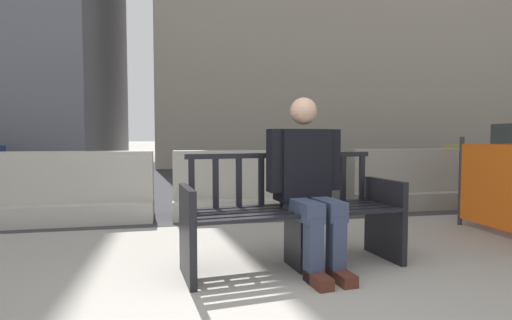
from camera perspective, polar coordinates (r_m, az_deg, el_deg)
The scene contains 6 objects.
street_asphalt at distance 10.60m, azimuth -9.58°, elevation -2.21°, with size 120.00×12.00×0.01m, color #333335.
street_bench at distance 3.13m, azimuth 5.31°, elevation -8.00°, with size 1.74×0.72×0.88m.
seated_person at distance 3.07m, azimuth 7.37°, elevation -2.68°, with size 0.59×0.76×1.31m.
jersey_barrier_centre at distance 5.16m, azimuth -0.53°, elevation -4.16°, with size 2.03×0.76×0.84m.
jersey_barrier_left at distance 5.24m, azimuth -25.47°, elevation -4.36°, with size 2.01×0.72×0.84m.
jersey_barrier_right at distance 6.18m, azimuth 21.81°, elevation -3.16°, with size 2.01×0.71×0.84m.
Camera 1 is at (-0.32, -1.84, 1.01)m, focal length 28.00 mm.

